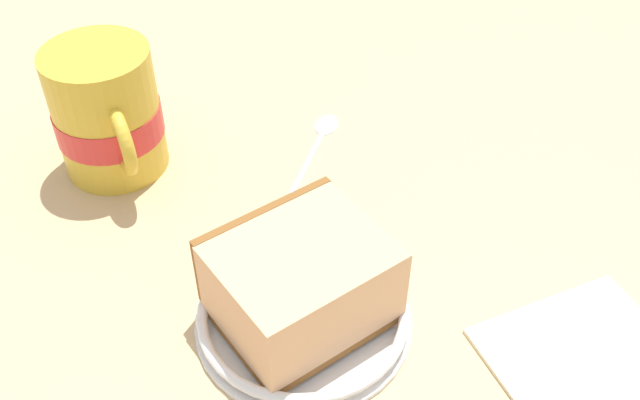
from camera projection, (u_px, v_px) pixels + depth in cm
name	position (u px, v px, depth cm)	size (l,w,h in cm)	color
ground_plane	(266.00, 250.00, 54.25)	(113.56, 113.56, 3.57)	tan
small_plate	(305.00, 315.00, 46.58)	(13.86, 13.86, 1.48)	white
cake_slice	(302.00, 281.00, 44.73)	(11.09, 12.04, 5.88)	brown
tea_mug	(107.00, 113.00, 55.48)	(10.82, 8.17, 10.16)	gold
teaspoon	(320.00, 136.00, 61.00)	(10.50, 8.33, 0.80)	silver
folded_napkin	(595.00, 369.00, 44.10)	(11.43, 11.44, 0.60)	beige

